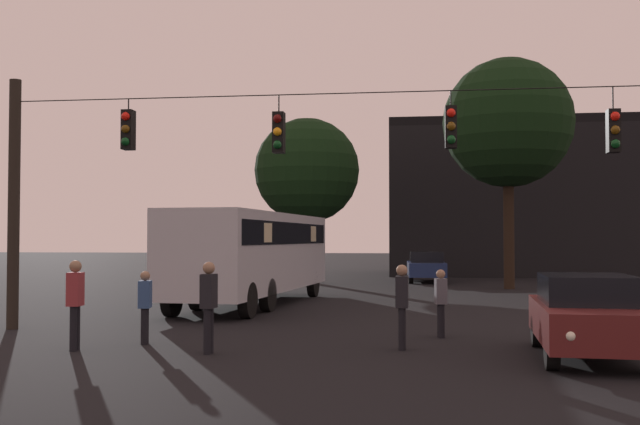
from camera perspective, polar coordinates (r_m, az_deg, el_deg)
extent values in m
plane|color=black|center=(29.52, 5.45, -6.18)|extent=(168.00, 168.00, 0.00)
cylinder|color=black|center=(20.14, -21.72, 0.61)|extent=(0.28, 0.28, 6.07)
cylinder|color=black|center=(17.88, 3.86, 8.85)|extent=(17.44, 0.02, 0.02)
cylinder|color=black|center=(19.14, -13.99, 7.75)|extent=(0.03, 0.03, 0.26)
cube|color=black|center=(19.05, -14.00, 5.95)|extent=(0.26, 0.32, 0.95)
sphere|color=red|center=(18.92, -14.20, 6.92)|extent=(0.20, 0.20, 0.20)
sphere|color=#5B3D0C|center=(18.88, -14.21, 6.02)|extent=(0.20, 0.20, 0.20)
sphere|color=#0C4219|center=(18.84, -14.21, 5.11)|extent=(0.20, 0.20, 0.20)
cylinder|color=black|center=(18.11, -3.06, 8.03)|extent=(0.03, 0.03, 0.40)
cube|color=black|center=(18.01, -3.07, 5.92)|extent=(0.26, 0.32, 0.95)
sphere|color=#510A0A|center=(17.87, -3.17, 6.95)|extent=(0.20, 0.20, 0.20)
sphere|color=orange|center=(17.83, -3.18, 6.00)|extent=(0.20, 0.20, 0.20)
sphere|color=#0C4219|center=(17.79, -3.18, 5.04)|extent=(0.20, 0.20, 0.20)
cylinder|color=black|center=(17.81, 9.65, 8.30)|extent=(0.03, 0.03, 0.35)
cube|color=black|center=(17.71, 9.66, 6.24)|extent=(0.26, 0.32, 0.95)
sphere|color=red|center=(17.58, 9.68, 7.29)|extent=(0.20, 0.20, 0.20)
sphere|color=#5B3D0C|center=(17.53, 9.69, 6.32)|extent=(0.20, 0.20, 0.20)
sphere|color=#0C4219|center=(17.49, 9.69, 5.35)|extent=(0.20, 0.20, 0.20)
cylinder|color=black|center=(18.26, 20.86, 7.91)|extent=(0.03, 0.03, 0.50)
cube|color=black|center=(18.15, 20.89, 5.65)|extent=(0.26, 0.32, 0.95)
sphere|color=red|center=(18.02, 21.01, 6.67)|extent=(0.20, 0.20, 0.20)
sphere|color=#5B3D0C|center=(17.98, 21.02, 5.73)|extent=(0.20, 0.20, 0.20)
sphere|color=#0C4219|center=(17.94, 21.03, 4.78)|extent=(0.20, 0.20, 0.20)
cube|color=#B7BCC6|center=(25.51, -4.91, -2.92)|extent=(3.35, 11.16, 2.50)
cube|color=black|center=(25.51, -4.91, -1.55)|extent=(3.34, 10.51, 0.70)
cylinder|color=black|center=(29.67, -4.72, -5.19)|extent=(0.36, 1.02, 1.00)
cylinder|color=black|center=(29.10, -0.51, -5.26)|extent=(0.36, 1.02, 1.00)
cylinder|color=black|center=(23.85, -9.05, -5.98)|extent=(0.36, 1.02, 1.00)
cylinder|color=black|center=(23.14, -3.89, -6.12)|extent=(0.36, 1.02, 1.00)
cylinder|color=black|center=(22.02, -10.92, -6.30)|extent=(0.36, 1.02, 1.00)
cylinder|color=black|center=(21.25, -5.37, -6.49)|extent=(0.36, 1.02, 1.00)
cube|color=beige|center=(28.68, -2.97, -1.59)|extent=(2.61, 1.00, 0.56)
cube|color=beige|center=(22.89, -6.93, -1.50)|extent=(2.61, 1.00, 0.56)
cube|color=#511919|center=(15.04, 19.25, -7.68)|extent=(2.04, 4.40, 0.68)
cube|color=black|center=(15.13, 19.14, -5.36)|extent=(1.71, 2.41, 0.52)
cylinder|color=black|center=(13.58, 16.79, -9.78)|extent=(0.26, 0.65, 0.64)
cylinder|color=black|center=(16.59, 21.28, -8.29)|extent=(0.26, 0.65, 0.64)
cylinder|color=black|center=(16.39, 15.78, -8.43)|extent=(0.26, 0.65, 0.64)
sphere|color=white|center=(12.89, 18.04, -8.67)|extent=(0.18, 0.18, 0.18)
cube|color=navy|center=(39.06, 7.85, -4.16)|extent=(1.99, 4.38, 0.68)
cube|color=black|center=(38.89, 7.86, -3.28)|extent=(1.69, 2.39, 0.52)
cylinder|color=black|center=(40.46, 6.64, -4.57)|extent=(0.25, 0.65, 0.64)
cylinder|color=black|center=(40.53, 8.88, -4.55)|extent=(0.25, 0.65, 0.64)
cylinder|color=black|center=(37.63, 6.75, -4.77)|extent=(0.25, 0.65, 0.64)
cylinder|color=black|center=(37.70, 9.16, -4.75)|extent=(0.25, 0.65, 0.64)
sphere|color=white|center=(41.13, 6.91, -4.05)|extent=(0.18, 0.18, 0.18)
sphere|color=white|center=(41.18, 8.52, -4.04)|extent=(0.18, 0.18, 0.18)
cylinder|color=black|center=(15.04, -8.15, -8.64)|extent=(0.14, 0.14, 0.87)
cylinder|color=black|center=(14.89, -8.36, -8.70)|extent=(0.14, 0.14, 0.87)
cube|color=black|center=(14.90, -8.24, -5.78)|extent=(0.26, 0.37, 0.65)
sphere|color=#8C6B51|center=(14.87, -8.23, -4.08)|extent=(0.23, 0.23, 0.23)
cylinder|color=black|center=(15.48, 6.11, -8.52)|extent=(0.14, 0.14, 0.83)
cylinder|color=black|center=(15.32, 6.08, -8.59)|extent=(0.14, 0.14, 0.83)
cube|color=black|center=(15.34, 6.09, -5.86)|extent=(0.25, 0.36, 0.62)
sphere|color=#8C6B51|center=(15.31, 6.08, -4.28)|extent=(0.22, 0.22, 0.22)
cylinder|color=black|center=(16.64, -12.80, -8.16)|extent=(0.14, 0.14, 0.75)
cylinder|color=black|center=(16.48, -12.88, -8.22)|extent=(0.14, 0.14, 0.75)
cube|color=#2D4C7F|center=(16.50, -12.82, -5.92)|extent=(0.31, 0.40, 0.56)
sphere|color=#8C6B51|center=(16.48, -12.81, -4.59)|extent=(0.20, 0.20, 0.20)
cylinder|color=black|center=(15.88, -17.79, -8.19)|extent=(0.14, 0.14, 0.87)
cylinder|color=black|center=(16.03, -17.58, -8.14)|extent=(0.14, 0.14, 0.87)
cube|color=maroon|center=(15.88, -17.66, -5.43)|extent=(0.26, 0.38, 0.65)
sphere|color=#8C6B51|center=(15.86, -17.64, -3.82)|extent=(0.24, 0.24, 0.24)
cylinder|color=black|center=(17.33, 8.98, -7.94)|extent=(0.14, 0.14, 0.74)
cylinder|color=black|center=(17.49, 8.90, -7.89)|extent=(0.14, 0.14, 0.74)
cube|color=#4C4C56|center=(17.35, 8.93, -5.77)|extent=(0.29, 0.39, 0.56)
sphere|color=#8C6B51|center=(17.33, 8.92, -4.52)|extent=(0.20, 0.20, 0.20)
cube|color=black|center=(48.59, 14.52, 0.62)|extent=(15.44, 9.14, 8.59)
cube|color=black|center=(49.00, 14.47, 5.93)|extent=(15.44, 9.14, 0.50)
cylinder|color=black|center=(34.43, 13.80, -1.14)|extent=(0.47, 0.47, 5.26)
sphere|color=black|center=(34.79, 13.74, 6.48)|extent=(5.66, 5.66, 5.66)
cylinder|color=black|center=(38.32, -0.98, -2.40)|extent=(0.54, 0.54, 3.75)
sphere|color=black|center=(38.46, -0.97, 3.13)|extent=(5.23, 5.23, 5.23)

